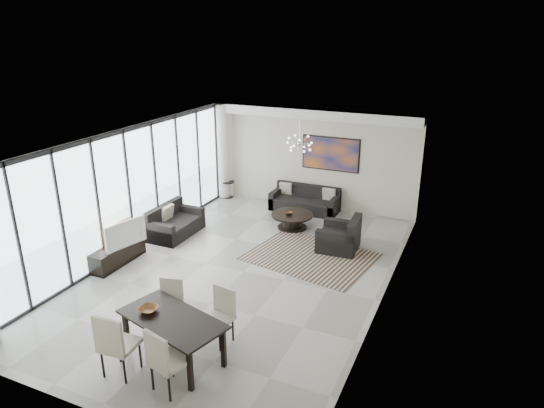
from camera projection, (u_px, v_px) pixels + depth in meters
The scene contains 20 objects.
room_shell at pixel (262, 213), 9.89m from camera, with size 6.00×9.00×2.90m.
window_wall at pixel (132, 191), 11.15m from camera, with size 0.37×8.95×2.90m.
soffit at pixel (313, 114), 13.30m from camera, with size 5.98×0.40×0.26m, color white.
painting at pixel (331, 154), 13.64m from camera, with size 1.68×0.04×0.98m, color #C65F1B.
chandelier at pixel (299, 143), 11.79m from camera, with size 0.66×0.66×0.71m.
rug at pixel (311, 257), 11.24m from camera, with size 2.73×2.10×0.01m, color black.
coffee_table at pixel (292, 220), 12.79m from camera, with size 1.11×1.11×0.39m.
bowl_coffee at pixel (289, 213), 12.71m from camera, with size 0.22×0.22×0.07m, color brown.
sofa_main at pixel (305, 202), 14.01m from camera, with size 1.95×0.80×0.71m.
loveseat at pixel (174, 225), 12.38m from camera, with size 0.85×1.51×0.75m.
armchair at pixel (340, 238), 11.55m from camera, with size 0.97×1.02×0.81m.
side_table at pixel (228, 187), 15.02m from camera, with size 0.39×0.39×0.53m.
tv_console at pixel (118, 254), 10.87m from camera, with size 0.41×1.44×0.45m, color black.
television at pixel (123, 233), 10.68m from camera, with size 1.03×0.14×0.59m, color gray.
dining_table at pixel (172, 323), 7.62m from camera, with size 1.93×1.31×0.73m.
dining_chair_sw at pixel (114, 342), 7.18m from camera, with size 0.53×0.53×1.10m.
dining_chair_se at pixel (163, 358), 6.88m from camera, with size 0.59×0.59×1.04m.
dining_chair_nw at pixel (170, 300), 8.49m from camera, with size 0.50×0.50×0.90m.
dining_chair_ne at pixel (221, 311), 8.09m from camera, with size 0.51×0.51×0.97m.
bowl_dining at pixel (148, 310), 7.75m from camera, with size 0.31×0.31×0.07m, color brown.
Camera 1 is at (4.39, -8.35, 5.03)m, focal length 32.00 mm.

